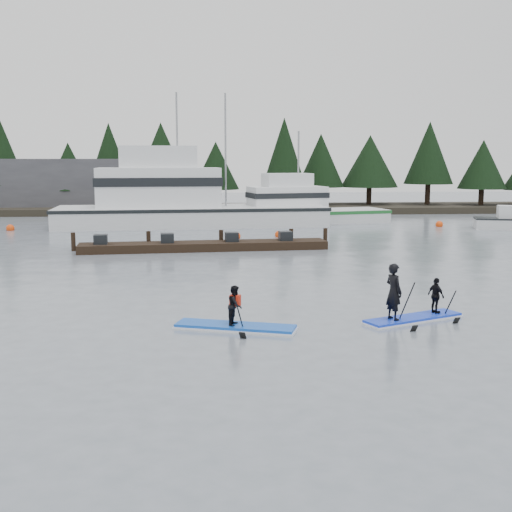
{
  "coord_description": "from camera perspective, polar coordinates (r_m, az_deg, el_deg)",
  "views": [
    {
      "loc": [
        -1.92,
        -18.89,
        4.81
      ],
      "look_at": [
        0.0,
        6.0,
        1.1
      ],
      "focal_mm": 45.0,
      "sensor_mm": 36.0,
      "label": 1
    }
  ],
  "objects": [
    {
      "name": "ground",
      "position": [
        19.59,
        1.36,
        -5.76
      ],
      "size": [
        160.0,
        160.0,
        0.0
      ],
      "primitive_type": "plane",
      "color": "slate",
      "rests_on": "ground"
    },
    {
      "name": "paddleboard_solo",
      "position": [
        18.57,
        -1.85,
        -5.45
      ],
      "size": [
        3.56,
        1.87,
        1.77
      ],
      "rotation": [
        0.0,
        0.0,
        -0.31
      ],
      "color": "blue",
      "rests_on": "ground"
    },
    {
      "name": "treeline",
      "position": [
        61.11,
        -2.6,
        3.93
      ],
      "size": [
        60.0,
        4.0,
        8.0
      ],
      "primitive_type": null,
      "color": "black",
      "rests_on": "ground"
    },
    {
      "name": "buoy_a",
      "position": [
        47.89,
        -20.99,
        2.13
      ],
      "size": [
        0.56,
        0.56,
        0.56
      ],
      "primitive_type": "sphere",
      "color": "#E8400B",
      "rests_on": "ground"
    },
    {
      "name": "buoy_b",
      "position": [
        40.07,
        -1.78,
        1.55
      ],
      "size": [
        0.56,
        0.56,
        0.56
      ],
      "primitive_type": "sphere",
      "color": "#E8400B",
      "rests_on": "ground"
    },
    {
      "name": "far_shore",
      "position": [
        61.09,
        -2.61,
        4.21
      ],
      "size": [
        70.0,
        8.0,
        0.6
      ],
      "primitive_type": "cube",
      "color": "#2D281E",
      "rests_on": "ground"
    },
    {
      "name": "buoy_c",
      "position": [
        49.31,
        15.97,
        2.53
      ],
      "size": [
        0.54,
        0.54,
        0.54
      ],
      "primitive_type": "sphere",
      "color": "#E8400B",
      "rests_on": "ground"
    },
    {
      "name": "buoy_d",
      "position": [
        40.98,
        2.05,
        1.71
      ],
      "size": [
        0.52,
        0.52,
        0.52
      ],
      "primitive_type": "sphere",
      "color": "#E8400B",
      "rests_on": "ground"
    },
    {
      "name": "paddleboard_duo",
      "position": [
        19.97,
        13.48,
        -3.92
      ],
      "size": [
        3.32,
        2.04,
        2.33
      ],
      "rotation": [
        0.0,
        0.0,
        0.42
      ],
      "color": "blue",
      "rests_on": "ground"
    },
    {
      "name": "fishing_boat_large",
      "position": [
        48.24,
        -6.47,
        3.69
      ],
      "size": [
        20.15,
        6.89,
        10.94
      ],
      "rotation": [
        0.0,
        0.0,
        0.07
      ],
      "color": "silver",
      "rests_on": "ground"
    },
    {
      "name": "waterfront_building",
      "position": [
        64.08,
        -15.36,
        6.09
      ],
      "size": [
        18.0,
        6.0,
        5.0
      ],
      "primitive_type": "cube",
      "color": "#4C4C51",
      "rests_on": "ground"
    },
    {
      "name": "fishing_boat_medium",
      "position": [
        50.16,
        4.03,
        3.56
      ],
      "size": [
        13.41,
        6.48,
        7.9
      ],
      "rotation": [
        0.0,
        0.0,
        0.22
      ],
      "color": "silver",
      "rests_on": "ground"
    },
    {
      "name": "floating_dock",
      "position": [
        34.98,
        -4.6,
        0.89
      ],
      "size": [
        13.5,
        2.9,
        0.45
      ],
      "primitive_type": "cube",
      "rotation": [
        0.0,
        0.0,
        0.08
      ],
      "color": "black",
      "rests_on": "ground"
    }
  ]
}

